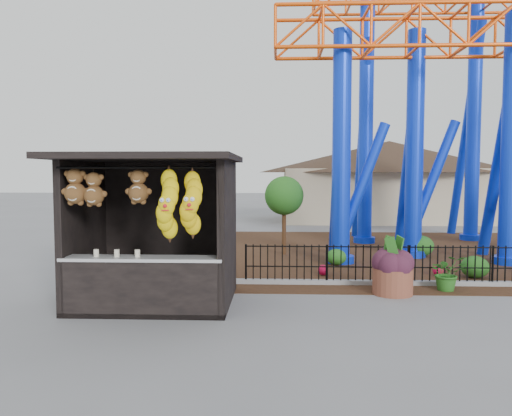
{
  "coord_description": "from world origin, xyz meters",
  "views": [
    {
      "loc": [
        -0.42,
        -9.19,
        2.75
      ],
      "look_at": [
        -0.88,
        1.5,
        2.0
      ],
      "focal_mm": 35.0,
      "sensor_mm": 36.0,
      "label": 1
    }
  ],
  "objects_px": {
    "terracotta_planter": "(393,281)",
    "potted_plant": "(447,273)",
    "prize_booth": "(153,233)",
    "roller_coaster": "(442,64)"
  },
  "relations": [
    {
      "from": "terracotta_planter",
      "to": "potted_plant",
      "type": "height_order",
      "value": "potted_plant"
    },
    {
      "from": "prize_booth",
      "to": "potted_plant",
      "type": "relative_size",
      "value": 4.08
    },
    {
      "from": "prize_booth",
      "to": "terracotta_planter",
      "type": "xyz_separation_m",
      "value": [
        5.19,
        1.18,
        -1.22
      ]
    },
    {
      "from": "prize_booth",
      "to": "potted_plant",
      "type": "distance_m",
      "value": 6.81
    },
    {
      "from": "prize_booth",
      "to": "terracotta_planter",
      "type": "height_order",
      "value": "prize_booth"
    },
    {
      "from": "prize_booth",
      "to": "roller_coaster",
      "type": "bearing_deg",
      "value": 41.99
    },
    {
      "from": "roller_coaster",
      "to": "potted_plant",
      "type": "xyz_separation_m",
      "value": [
        -1.57,
        -5.74,
        -6.01
      ]
    },
    {
      "from": "roller_coaster",
      "to": "terracotta_planter",
      "type": "relative_size",
      "value": 12.19
    },
    {
      "from": "roller_coaster",
      "to": "terracotta_planter",
      "type": "xyz_separation_m",
      "value": [
        -2.92,
        -6.12,
        -6.14
      ]
    },
    {
      "from": "prize_booth",
      "to": "terracotta_planter",
      "type": "relative_size",
      "value": 3.88
    }
  ]
}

